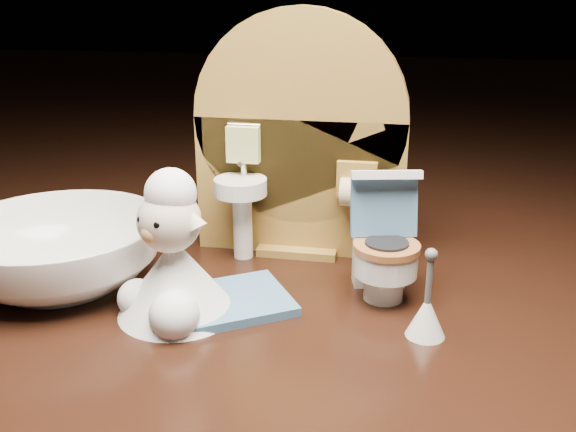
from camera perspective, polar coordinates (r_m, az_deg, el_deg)
backdrop_panel at (r=0.39m, az=0.96°, el=5.86°), size 0.13×0.05×0.15m
toy_toilet at (r=0.35m, az=8.47°, el=-3.01°), size 0.04×0.05×0.07m
bath_mat at (r=0.35m, az=-5.23°, el=-7.57°), size 0.08×0.08×0.00m
toilet_brush at (r=0.32m, az=12.21°, el=-8.45°), size 0.02×0.02×0.05m
plush_lamb at (r=0.33m, az=-10.19°, el=-4.34°), size 0.06×0.06×0.08m
ceramic_bowl at (r=0.39m, az=-19.65°, el=-3.04°), size 0.15×0.15×0.04m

